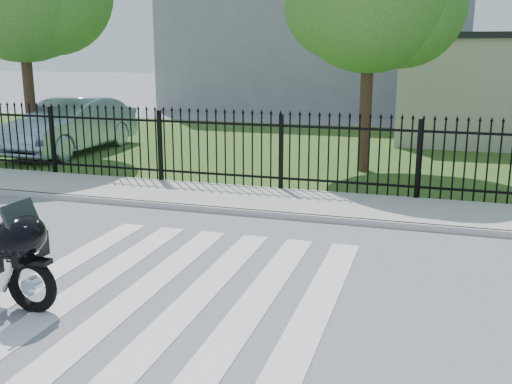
# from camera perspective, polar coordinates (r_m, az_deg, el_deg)

# --- Properties ---
(ground) EXTENTS (120.00, 120.00, 0.00)m
(ground) POSITION_cam_1_polar(r_m,az_deg,el_deg) (8.36, -8.26, -9.59)
(ground) COLOR slate
(ground) RESTS_ON ground
(crosswalk) EXTENTS (5.00, 5.50, 0.01)m
(crosswalk) POSITION_cam_1_polar(r_m,az_deg,el_deg) (8.35, -8.26, -9.56)
(crosswalk) COLOR silver
(crosswalk) RESTS_ON ground
(sidewalk) EXTENTS (40.00, 2.00, 0.12)m
(sidewalk) POSITION_cam_1_polar(r_m,az_deg,el_deg) (12.79, 1.23, -0.86)
(sidewalk) COLOR #ADAAA3
(sidewalk) RESTS_ON ground
(curb) EXTENTS (40.00, 0.12, 0.12)m
(curb) POSITION_cam_1_polar(r_m,az_deg,el_deg) (11.86, -0.08, -2.03)
(curb) COLOR #ADAAA3
(curb) RESTS_ON ground
(grass_strip) EXTENTS (40.00, 12.00, 0.02)m
(grass_strip) POSITION_cam_1_polar(r_m,az_deg,el_deg) (19.48, 6.84, 4.00)
(grass_strip) COLOR #32551D
(grass_strip) RESTS_ON ground
(iron_fence) EXTENTS (26.00, 0.04, 1.80)m
(iron_fence) POSITION_cam_1_polar(r_m,az_deg,el_deg) (13.55, 2.40, 3.62)
(iron_fence) COLOR black
(iron_fence) RESTS_ON ground
(parked_car) EXTENTS (2.00, 5.15, 1.67)m
(parked_car) POSITION_cam_1_polar(r_m,az_deg,el_deg) (19.64, -17.26, 6.06)
(parked_car) COLOR #97AFBE
(parked_car) RESTS_ON grass_strip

